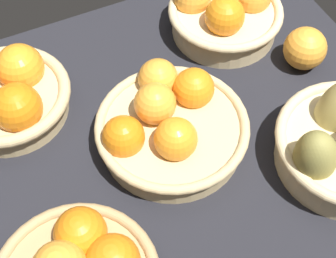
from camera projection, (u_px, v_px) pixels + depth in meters
The scene contains 5 objects.
market_tray at pixel (172, 146), 87.52cm from camera, with size 84.00×72.00×3.00cm, color black.
basket_far_right at pixel (224, 14), 97.85cm from camera, with size 21.95×21.95×11.17cm.
basket_far_left at pixel (6, 96), 86.39cm from camera, with size 21.83×21.83×10.47cm.
basket_center at pixel (168, 123), 83.59cm from camera, with size 25.20×25.20×10.63cm.
loose_orange_front_gap at pixel (305, 48), 93.26cm from camera, with size 7.90×7.90×7.90cm, color #F49E33.
Camera 1 is at (-21.16, -43.05, 74.77)cm, focal length 54.79 mm.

